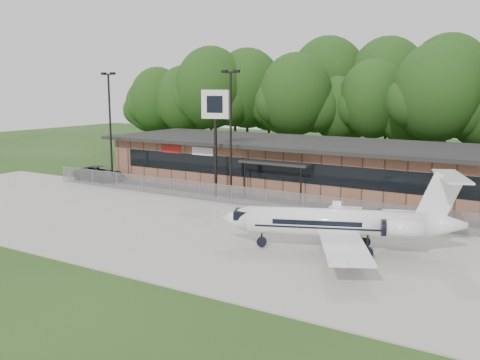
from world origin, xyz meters
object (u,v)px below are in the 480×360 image
Objects in this scene: terminal at (326,166)px; business_jet at (344,224)px; pole_sign at (215,116)px; suv at (99,174)px.

business_jet is at bearing -64.34° from terminal.
suv is at bearing 164.40° from pole_sign.
pole_sign is (-14.28, 8.75, 5.04)m from business_jet.
business_jet is (7.64, -15.90, -0.55)m from terminal.
terminal is at bearing 33.33° from pole_sign.
business_jet reaches higher than terminal.
business_jet is 2.54× the size of suv.
business_jet is 29.57m from suv.
suv is 0.60× the size of pole_sign.
terminal is 7.86× the size of suv.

